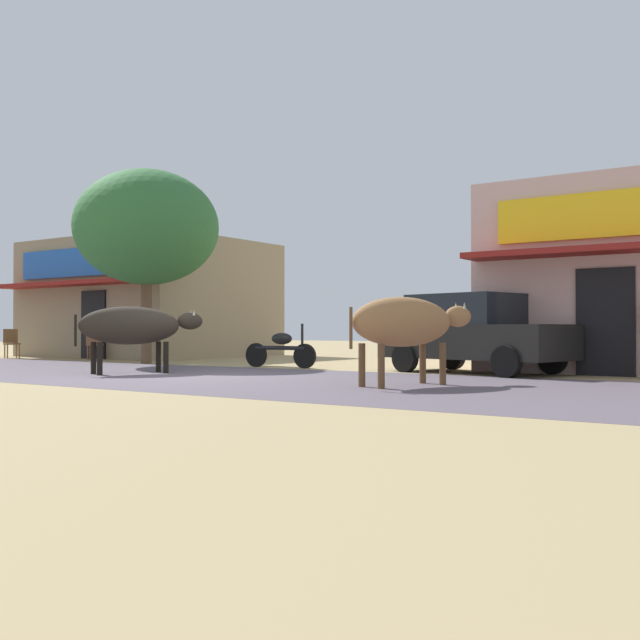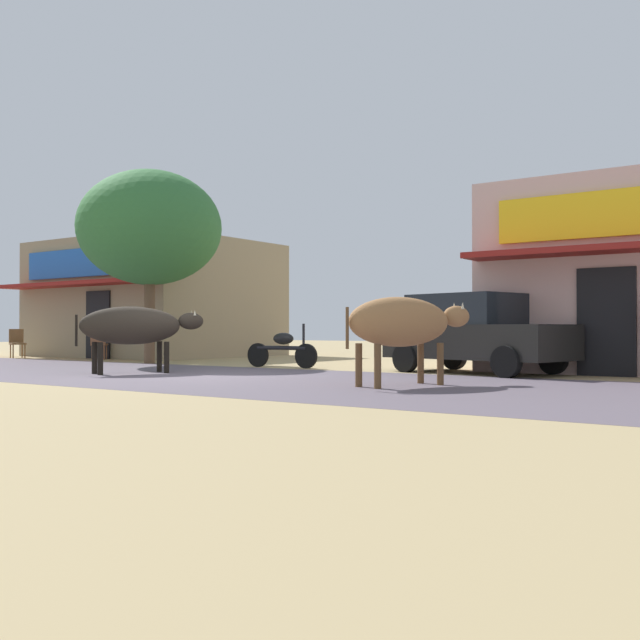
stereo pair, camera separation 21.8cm
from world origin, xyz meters
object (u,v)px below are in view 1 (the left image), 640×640
(cafe_chair_near_tree, at_px, (94,343))
(cow_far_dark, at_px, (406,323))
(cafe_chair_by_doorway, at_px, (11,342))
(roadside_tree, at_px, (147,228))
(cow_near_brown, at_px, (133,326))
(parked_hatchback_car, at_px, (473,332))
(parked_motorcycle, at_px, (281,348))

(cafe_chair_near_tree, bearing_deg, cow_far_dark, -17.49)
(cow_far_dark, distance_m, cafe_chair_by_doorway, 16.06)
(roadside_tree, bearing_deg, cow_near_brown, -45.97)
(cafe_chair_near_tree, bearing_deg, cafe_chair_by_doorway, -169.24)
(cow_far_dark, bearing_deg, cow_near_brown, -178.18)
(parked_hatchback_car, xyz_separation_m, cow_near_brown, (-5.69, -4.10, 0.13))
(roadside_tree, relative_size, parked_motorcycle, 2.64)
(cow_near_brown, height_order, cow_far_dark, cow_far_dark)
(cow_near_brown, relative_size, cow_far_dark, 1.01)
(parked_motorcycle, height_order, cafe_chair_near_tree, parked_motorcycle)
(roadside_tree, height_order, parked_motorcycle, roadside_tree)
(cow_near_brown, xyz_separation_m, cow_far_dark, (6.15, 0.20, 0.04))
(parked_motorcycle, distance_m, cow_far_dark, 6.10)
(parked_hatchback_car, xyz_separation_m, cafe_chair_near_tree, (-12.01, 0.02, -0.33))
(parked_motorcycle, relative_size, cow_near_brown, 0.75)
(roadside_tree, xyz_separation_m, cafe_chair_by_doorway, (-6.42, 0.27, -3.09))
(cafe_chair_near_tree, distance_m, cafe_chair_by_doorway, 3.30)
(cafe_chair_near_tree, relative_size, cafe_chair_by_doorway, 1.00)
(cow_near_brown, xyz_separation_m, cafe_chair_near_tree, (-6.32, 4.13, -0.46))
(cafe_chair_by_doorway, bearing_deg, cow_near_brown, -20.17)
(cow_far_dark, bearing_deg, cafe_chair_by_doorway, 168.08)
(parked_hatchback_car, height_order, parked_motorcycle, parked_hatchback_car)
(cow_near_brown, bearing_deg, cafe_chair_near_tree, 146.85)
(cow_far_dark, distance_m, cafe_chair_near_tree, 13.09)
(parked_hatchback_car, distance_m, cafe_chair_near_tree, 12.01)
(roadside_tree, height_order, cafe_chair_by_doorway, roadside_tree)
(parked_hatchback_car, bearing_deg, cafe_chair_by_doorway, -177.77)
(roadside_tree, distance_m, cow_near_brown, 5.22)
(roadside_tree, bearing_deg, parked_motorcycle, 4.29)
(parked_hatchback_car, bearing_deg, parked_motorcycle, -173.22)
(roadside_tree, xyz_separation_m, parked_motorcycle, (4.23, 0.32, -3.14))
(parked_hatchback_car, distance_m, parked_motorcycle, 4.64)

